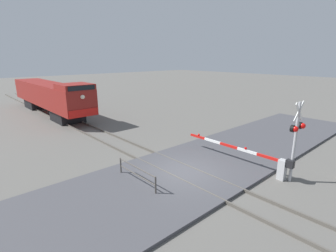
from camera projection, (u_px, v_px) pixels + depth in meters
ground_plane at (184, 174)px, 13.62m from camera, size 160.00×160.00×0.00m
rail_track_left at (174, 177)px, 13.13m from camera, size 0.08×80.00×0.15m
rail_track_right at (193, 169)px, 14.06m from camera, size 0.08×80.00×0.15m
road_surface at (184, 173)px, 13.60m from camera, size 36.00×6.39×0.14m
locomotive at (50, 96)px, 27.47m from camera, size 2.72×16.98×3.76m
crossing_signal at (296, 133)px, 12.17m from camera, size 1.18×0.33×4.04m
crossing_gate at (263, 160)px, 13.56m from camera, size 0.36×6.77×1.17m
guard_railing at (137, 173)px, 12.32m from camera, size 0.08×2.94×0.95m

